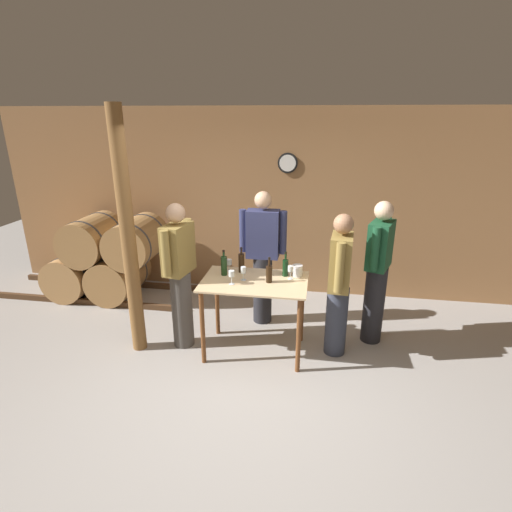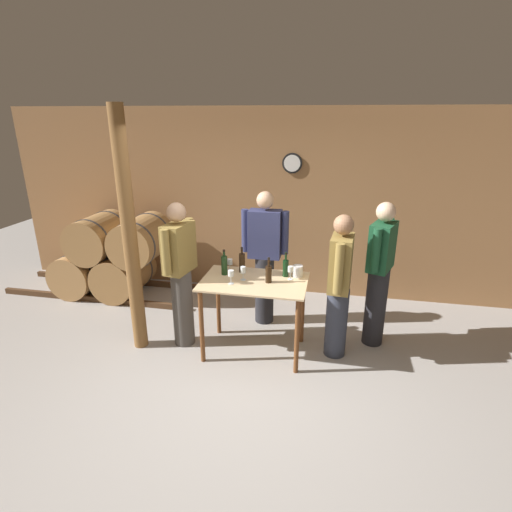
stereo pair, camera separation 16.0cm
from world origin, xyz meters
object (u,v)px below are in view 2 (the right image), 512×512
wine_glass_near_center (231,274)px  wine_glass_near_right (243,271)px  wine_bottle_left (242,262)px  wooden_post (130,236)px  wine_bottle_center (269,273)px  person_host (339,285)px  wine_glass_far_side (290,270)px  wine_glass_near_left (230,262)px  wine_bottle_far_left (224,265)px  person_visitor_bearded (180,273)px  person_visitor_with_scarf (265,256)px  ice_bucket (298,271)px  wine_bottle_right (286,267)px  person_visitor_near_door (379,272)px

wine_glass_near_center → wine_glass_near_right: (0.10, 0.13, -0.00)m
wine_glass_near_center → wine_bottle_left: bearing=84.2°
wooden_post → wine_bottle_center: 1.55m
wine_bottle_left → wine_bottle_center: size_ratio=1.05×
person_host → wine_glass_far_side: bearing=-178.7°
wine_glass_near_center → person_host: size_ratio=0.09×
wooden_post → wine_glass_far_side: bearing=8.6°
wine_glass_near_left → wine_glass_near_center: 0.38m
wine_bottle_far_left → person_visitor_bearded: size_ratio=0.17×
wooden_post → person_visitor_with_scarf: size_ratio=1.57×
person_visitor_with_scarf → person_visitor_bearded: 1.10m
ice_bucket → person_host: (0.46, -0.09, -0.08)m
wine_bottle_right → person_visitor_near_door: 1.07m
wine_glass_near_right → wine_glass_near_center: bearing=-129.0°
wine_glass_far_side → wine_bottle_right: bearing=129.2°
wine_glass_far_side → wine_glass_near_left: bearing=170.4°
wine_bottle_far_left → person_visitor_near_door: 1.75m
wine_bottle_left → wine_glass_far_side: bearing=-11.1°
wine_bottle_left → person_visitor_near_door: person_visitor_near_door is taller
wine_glass_far_side → wine_bottle_left: bearing=168.9°
wine_glass_near_center → ice_bucket: size_ratio=1.21×
wooden_post → wine_bottle_far_left: wooden_post is taller
person_host → wine_bottle_left: bearing=174.8°
wine_bottle_right → person_visitor_bearded: 1.19m
wine_bottle_far_left → ice_bucket: bearing=7.5°
wine_glass_near_center → wooden_post: bearing=-179.2°
wooden_post → wine_bottle_far_left: 1.07m
wine_bottle_center → wine_glass_far_side: size_ratio=1.86×
wooden_post → wine_bottle_right: (1.66, 0.34, -0.36)m
wine_bottle_left → wine_glass_far_side: 0.58m
wine_glass_near_left → person_visitor_near_door: (1.69, 0.23, -0.08)m
wine_glass_near_right → wine_glass_far_side: (0.50, 0.12, 0.00)m
wine_bottle_center → wine_glass_near_center: 0.40m
wooden_post → ice_bucket: size_ratio=21.32×
wine_glass_far_side → ice_bucket: (0.07, 0.10, -0.05)m
wine_glass_near_right → person_visitor_bearded: size_ratio=0.09×
person_visitor_with_scarf → wine_bottle_left: bearing=-108.7°
wine_glass_near_right → ice_bucket: wine_glass_near_right is taller
ice_bucket → person_visitor_with_scarf: bearing=132.1°
wine_bottle_far_left → ice_bucket: 0.82m
wine_glass_near_right → person_visitor_with_scarf: 0.75m
person_visitor_bearded → wine_bottle_center: bearing=-1.4°
wooden_post → person_visitor_bearded: size_ratio=1.59×
wine_bottle_right → wine_glass_near_left: wine_bottle_right is taller
wine_glass_near_left → wine_glass_near_center: bearing=-72.8°
wine_bottle_right → wine_glass_near_center: wine_bottle_right is taller
wine_glass_near_center → person_visitor_bearded: 0.65m
wooden_post → person_visitor_near_door: size_ratio=1.58×
wooden_post → person_host: wooden_post is taller
wooden_post → ice_bucket: wooden_post is taller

